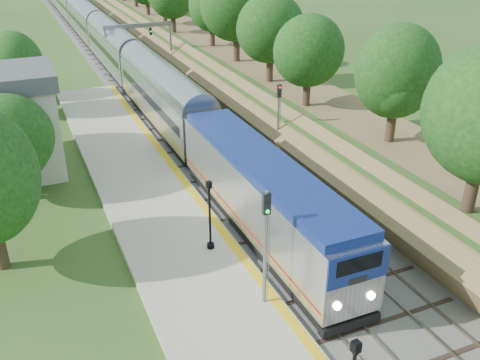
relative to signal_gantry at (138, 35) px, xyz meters
name	(u,v)px	position (x,y,z in m)	size (l,w,h in m)	color
trackbed	(129,65)	(-0.47, 5.01, -4.75)	(9.50, 170.00, 0.28)	#4C4944
platform	(175,239)	(-7.67, -38.99, -4.63)	(6.40, 68.00, 0.38)	#A9A288
yellow_stripe	(219,226)	(-4.82, -38.99, -4.43)	(0.55, 68.00, 0.01)	gold
embankment	(188,45)	(7.88, 5.01, -2.87)	(10.64, 170.00, 11.70)	brown
signal_gantry	(138,35)	(0.00, 0.00, 0.00)	(8.40, 0.38, 6.20)	slate
trees_behind_platform	(52,160)	(-13.64, -34.32, -0.29)	(7.82, 53.32, 7.21)	#332316
train	(100,36)	(-2.47, 13.88, -2.39)	(3.25, 130.06, 4.78)	black
lamppost_far	(210,219)	(-6.12, -41.05, -2.53)	(0.42, 0.42, 4.28)	black
signal_platform	(266,236)	(-5.37, -46.63, -0.64)	(0.36, 0.29, 6.17)	slate
signal_farside	(278,113)	(3.73, -30.19, -0.98)	(0.33, 0.27, 6.09)	slate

